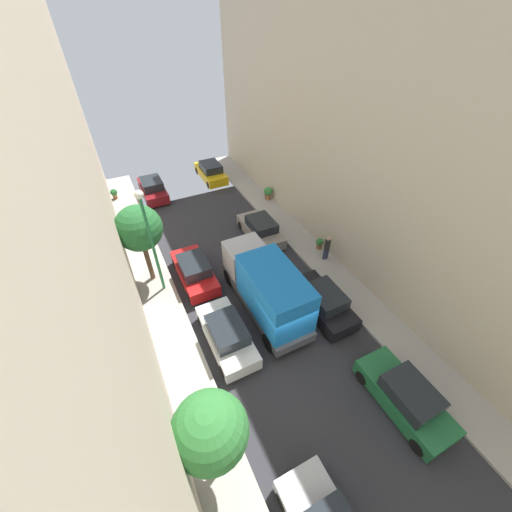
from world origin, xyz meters
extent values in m
plane|color=#2D2D33|center=(0.00, 0.00, 0.00)|extent=(32.00, 32.00, 0.00)
cube|color=#A8A399|center=(-5.00, 0.00, 0.07)|extent=(2.00, 44.00, 0.15)
cube|color=#A8A399|center=(5.00, 0.00, 0.07)|extent=(2.00, 44.00, 0.15)
cube|color=beige|center=(9.00, 0.00, 9.29)|extent=(6.00, 44.00, 18.58)
cylinder|color=black|center=(-3.48, -5.55, 0.32)|extent=(0.22, 0.64, 0.64)
cylinder|color=black|center=(-1.92, -5.55, 0.32)|extent=(0.22, 0.64, 0.64)
cube|color=white|center=(-2.70, 1.28, 0.55)|extent=(1.76, 4.20, 0.76)
cube|color=#1E2328|center=(-2.70, 1.13, 1.25)|extent=(1.56, 2.10, 0.64)
cylinder|color=black|center=(-3.48, 2.83, 0.32)|extent=(0.22, 0.64, 0.64)
cylinder|color=black|center=(-1.92, 2.83, 0.32)|extent=(0.22, 0.64, 0.64)
cylinder|color=black|center=(-3.48, -0.27, 0.32)|extent=(0.22, 0.64, 0.64)
cylinder|color=black|center=(-1.92, -0.27, 0.32)|extent=(0.22, 0.64, 0.64)
cube|color=red|center=(-2.70, 6.28, 0.55)|extent=(1.76, 4.20, 0.76)
cube|color=#1E2328|center=(-2.70, 6.13, 1.25)|extent=(1.56, 2.10, 0.64)
cylinder|color=black|center=(-3.48, 7.83, 0.32)|extent=(0.22, 0.64, 0.64)
cylinder|color=black|center=(-1.92, 7.83, 0.32)|extent=(0.22, 0.64, 0.64)
cylinder|color=black|center=(-3.48, 4.73, 0.32)|extent=(0.22, 0.64, 0.64)
cylinder|color=black|center=(-1.92, 4.73, 0.32)|extent=(0.22, 0.64, 0.64)
cube|color=maroon|center=(-2.70, 17.37, 0.55)|extent=(1.76, 4.20, 0.76)
cube|color=#1E2328|center=(-2.70, 17.22, 1.25)|extent=(1.56, 2.10, 0.64)
cylinder|color=black|center=(-3.48, 18.92, 0.32)|extent=(0.22, 0.64, 0.64)
cylinder|color=black|center=(-1.92, 18.92, 0.32)|extent=(0.22, 0.64, 0.64)
cylinder|color=black|center=(-3.48, 15.82, 0.32)|extent=(0.22, 0.64, 0.64)
cylinder|color=black|center=(-1.92, 15.82, 0.32)|extent=(0.22, 0.64, 0.64)
cube|color=#1E6638|center=(2.70, -4.80, 0.55)|extent=(1.76, 4.20, 0.76)
cube|color=#1E2328|center=(2.70, -4.95, 1.25)|extent=(1.56, 2.10, 0.64)
cylinder|color=black|center=(1.92, -3.25, 0.32)|extent=(0.22, 0.64, 0.64)
cylinder|color=black|center=(3.48, -3.25, 0.32)|extent=(0.22, 0.64, 0.64)
cylinder|color=black|center=(1.92, -6.35, 0.32)|extent=(0.22, 0.64, 0.64)
cylinder|color=black|center=(3.48, -6.35, 0.32)|extent=(0.22, 0.64, 0.64)
cube|color=black|center=(2.70, 0.94, 0.55)|extent=(1.76, 4.20, 0.76)
cube|color=#1E2328|center=(2.70, 0.79, 1.25)|extent=(1.56, 2.10, 0.64)
cylinder|color=black|center=(1.92, 2.49, 0.32)|extent=(0.22, 0.64, 0.64)
cylinder|color=black|center=(3.48, 2.49, 0.32)|extent=(0.22, 0.64, 0.64)
cylinder|color=black|center=(1.92, -0.61, 0.32)|extent=(0.22, 0.64, 0.64)
cylinder|color=black|center=(3.48, -0.61, 0.32)|extent=(0.22, 0.64, 0.64)
cube|color=gray|center=(2.70, 8.24, 0.55)|extent=(1.76, 4.20, 0.76)
cube|color=#1E2328|center=(2.70, 8.09, 1.25)|extent=(1.56, 2.10, 0.64)
cylinder|color=black|center=(1.92, 9.79, 0.32)|extent=(0.22, 0.64, 0.64)
cylinder|color=black|center=(3.48, 9.79, 0.32)|extent=(0.22, 0.64, 0.64)
cylinder|color=black|center=(1.92, 6.69, 0.32)|extent=(0.22, 0.64, 0.64)
cylinder|color=black|center=(3.48, 6.69, 0.32)|extent=(0.22, 0.64, 0.64)
cube|color=gold|center=(2.70, 18.16, 0.55)|extent=(1.76, 4.20, 0.76)
cube|color=#1E2328|center=(2.70, 18.01, 1.25)|extent=(1.56, 2.10, 0.64)
cylinder|color=black|center=(1.92, 19.71, 0.32)|extent=(0.22, 0.64, 0.64)
cylinder|color=black|center=(3.48, 19.71, 0.32)|extent=(0.22, 0.64, 0.64)
cylinder|color=black|center=(1.92, 16.61, 0.32)|extent=(0.22, 0.64, 0.64)
cylinder|color=black|center=(3.48, 16.61, 0.32)|extent=(0.22, 0.64, 0.64)
cube|color=#4C4C51|center=(0.00, 2.49, 0.73)|extent=(2.20, 6.60, 0.50)
cube|color=#B7B7BC|center=(0.00, 4.89, 1.83)|extent=(2.10, 1.80, 1.70)
cube|color=blue|center=(0.00, 1.49, 2.18)|extent=(2.24, 4.20, 2.40)
cylinder|color=black|center=(-0.98, 5.09, 0.48)|extent=(0.30, 0.96, 0.96)
cylinder|color=black|center=(0.98, 5.09, 0.48)|extent=(0.30, 0.96, 0.96)
cylinder|color=black|center=(-0.98, 0.09, 0.48)|extent=(0.30, 0.96, 0.96)
cylinder|color=black|center=(0.98, 0.09, 0.48)|extent=(0.30, 0.96, 0.96)
cylinder|color=#2D334C|center=(5.22, 4.24, 0.56)|extent=(0.18, 0.18, 0.82)
cylinder|color=#2D334C|center=(5.44, 4.24, 0.56)|extent=(0.18, 0.18, 0.82)
cylinder|color=#262626|center=(5.33, 4.24, 1.29)|extent=(0.36, 0.36, 0.64)
sphere|color=tan|center=(5.33, 4.24, 1.75)|extent=(0.24, 0.24, 0.24)
cylinder|color=brown|center=(-4.98, 7.41, 1.50)|extent=(0.27, 0.27, 2.70)
sphere|color=#23602D|center=(-4.98, 7.41, 3.79)|extent=(2.51, 2.51, 2.51)
cylinder|color=brown|center=(-5.06, -3.61, 1.42)|extent=(0.25, 0.25, 2.54)
sphere|color=#2D7233|center=(-5.06, -3.61, 3.58)|extent=(2.36, 2.36, 2.36)
cylinder|color=brown|center=(5.56, 12.50, 0.37)|extent=(0.52, 0.52, 0.44)
sphere|color=#38843D|center=(5.56, 12.50, 0.86)|extent=(0.69, 0.69, 0.69)
cylinder|color=brown|center=(-5.68, 18.13, 0.33)|extent=(0.35, 0.35, 0.36)
sphere|color=#23602D|center=(-5.68, 18.13, 0.73)|extent=(0.55, 0.55, 0.55)
cylinder|color=brown|center=(5.59, 5.30, 0.32)|extent=(0.36, 0.36, 0.33)
sphere|color=#2D7233|center=(5.59, 5.30, 0.68)|extent=(0.50, 0.50, 0.50)
cylinder|color=#26723F|center=(-4.60, 6.26, 3.11)|extent=(0.16, 0.16, 5.91)
sphere|color=white|center=(-4.60, 6.26, 6.28)|extent=(0.44, 0.44, 0.44)
camera|label=1|loc=(-5.48, -7.52, 13.53)|focal=22.17mm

